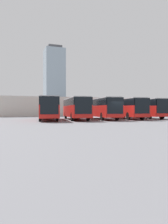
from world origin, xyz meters
The scene contains 12 objects.
ground_plane centered at (0.00, 0.00, 0.00)m, with size 600.00×600.00×0.00m, color slate.
bus_0 centered at (-8.25, -6.01, 1.77)m, with size 4.02×11.53×3.16m.
curb_divider_0 centered at (-6.19, -4.34, 0.07)m, with size 0.24×5.07×0.15m, color #9E9E99.
bus_1 centered at (-4.12, -5.23, 1.77)m, with size 4.02×11.53×3.16m.
curb_divider_1 centered at (-2.06, -3.56, 0.07)m, with size 0.24×5.07×0.15m, color #9E9E99.
bus_2 centered at (0.00, -5.11, 1.77)m, with size 4.02×11.53×3.16m.
curb_divider_2 centered at (2.06, -3.44, 0.07)m, with size 0.24×5.07×0.15m, color #9E9E99.
bus_3 centered at (4.13, -5.47, 1.77)m, with size 4.02×11.53×3.16m.
curb_divider_3 centered at (6.19, -3.80, 0.07)m, with size 0.24×5.07×0.15m, color #9E9E99.
bus_4 centered at (8.26, -5.63, 1.77)m, with size 4.02×11.53×3.16m.
station_building centered at (0.00, -25.00, 2.14)m, with size 31.63×11.83×4.21m.
office_tower centered at (-23.73, -148.37, 25.46)m, with size 15.34×15.34×52.11m.
Camera 1 is at (13.93, 24.95, 1.53)m, focal length 35.00 mm.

